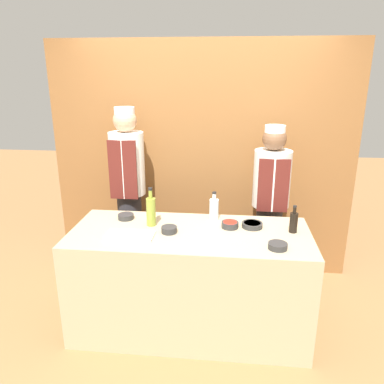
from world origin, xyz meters
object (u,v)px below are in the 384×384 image
Objects in this scene: sauce_bowl_purple at (169,229)px; chef_right at (270,203)px; sauce_bowl_red at (230,224)px; chef_left at (129,189)px; sauce_bowl_yellow at (252,225)px; sauce_bowl_orange at (126,216)px; bottle_soy at (294,222)px; bottle_clear at (214,208)px; cutting_board at (130,235)px; sauce_bowl_green at (278,246)px; bottle_oil at (151,211)px.

chef_right is at bearing 42.08° from sauce_bowl_purple.
chef_left is (-1.01, 0.62, 0.07)m from sauce_bowl_red.
sauce_bowl_yellow is 1.08m from sauce_bowl_orange.
sauce_bowl_orange is at bearing 174.65° from bottle_soy.
chef_left is at bearing 156.38° from bottle_soy.
sauce_bowl_orange is at bearing 174.05° from sauce_bowl_red.
bottle_clear is at bearing 161.55° from bottle_soy.
chef_left is at bearing 105.58° from cutting_board.
chef_right reaches higher than cutting_board.
sauce_bowl_red is at bearing -121.41° from chef_right.
sauce_bowl_red is 0.08× the size of chef_right.
sauce_bowl_purple is 0.50m from sauce_bowl_red.
cutting_board is at bearing -161.66° from sauce_bowl_red.
chef_left is at bearing 144.46° from sauce_bowl_green.
sauce_bowl_red is 0.57× the size of bottle_clear.
sauce_bowl_orange is 0.55m from chef_left.
sauce_bowl_purple is 0.94m from chef_left.
bottle_clear is at bearing 132.89° from sauce_bowl_green.
sauce_bowl_purple is 0.51× the size of bottle_clear.
bottle_soy is at bearing -5.35° from sauce_bowl_orange.
bottle_clear is 0.69m from chef_right.
bottle_soy reaches higher than sauce_bowl_yellow.
cutting_board is at bearing -160.39° from sauce_bowl_purple.
chef_left reaches higher than chef_right.
sauce_bowl_green is at bearing -66.10° from sauce_bowl_yellow.
chef_right is (0.86, 0.77, -0.02)m from sauce_bowl_purple.
bottle_oil is at bearing -148.07° from chef_right.
sauce_bowl_purple is 0.34× the size of cutting_board.
sauce_bowl_green is 0.08× the size of chef_left.
sauce_bowl_orange reaches higher than cutting_board.
bottle_clear reaches higher than sauce_bowl_yellow.
bottle_soy reaches higher than sauce_bowl_purple.
sauce_bowl_yellow is 0.41m from sauce_bowl_green.
bottle_soy is 1.64m from chef_left.
bottle_soy reaches higher than sauce_bowl_red.
bottle_oil reaches higher than sauce_bowl_red.
chef_left reaches higher than sauce_bowl_green.
sauce_bowl_green is 0.37× the size of cutting_board.
bottle_soy is 0.67m from chef_right.
sauce_bowl_green is 0.49m from sauce_bowl_red.
bottle_oil is at bearing -60.33° from chef_left.
cutting_board is 1.28m from bottle_soy.
cutting_board is at bearing 175.27° from sauce_bowl_green.
chef_right reaches higher than sauce_bowl_red.
sauce_bowl_green is 0.35m from bottle_soy.
sauce_bowl_orange reaches higher than sauce_bowl_yellow.
chef_right is at bearing 87.90° from sauce_bowl_green.
cutting_board is 0.21× the size of chef_left.
bottle_clear is at bearing -27.16° from chef_left.
chef_right is (0.38, 0.62, -0.02)m from sauce_bowl_red.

